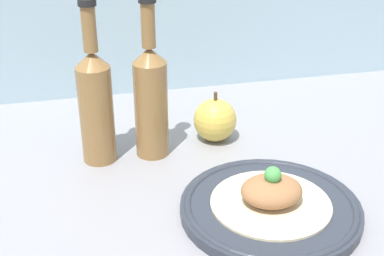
{
  "coord_description": "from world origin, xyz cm",
  "views": [
    {
      "loc": [
        -18.29,
        -67.19,
        49.83
      ],
      "look_at": [
        -0.16,
        9.65,
        10.52
      ],
      "focal_mm": 50.0,
      "sensor_mm": 36.0,
      "label": 1
    }
  ],
  "objects": [
    {
      "name": "cider_bottle_right",
      "position": [
        -5.07,
        21.52,
        11.56
      ],
      "size": [
        6.2,
        6.2,
        30.05
      ],
      "color": "olive",
      "rests_on": "ground_plane"
    },
    {
      "name": "cider_bottle_left",
      "position": [
        -15.0,
        21.52,
        11.56
      ],
      "size": [
        6.2,
        6.2,
        30.05
      ],
      "color": "olive",
      "rests_on": "ground_plane"
    },
    {
      "name": "apple",
      "position": [
        7.96,
        24.27,
        4.29
      ],
      "size": [
        8.56,
        8.56,
        10.2
      ],
      "color": "gold",
      "rests_on": "ground_plane"
    },
    {
      "name": "plate",
      "position": [
        9.72,
        -2.21,
        1.14
      ],
      "size": [
        28.51,
        28.51,
        2.14
      ],
      "color": "#2D333D",
      "rests_on": "ground_plane"
    },
    {
      "name": "plated_food",
      "position": [
        9.72,
        -2.21,
        3.72
      ],
      "size": [
        18.97,
        18.97,
        6.69
      ],
      "color": "beige",
      "rests_on": "plate"
    },
    {
      "name": "ground_plane",
      "position": [
        0.0,
        0.0,
        -2.0
      ],
      "size": [
        180.0,
        110.0,
        4.0
      ],
      "primitive_type": "cube",
      "color": "gray"
    }
  ]
}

